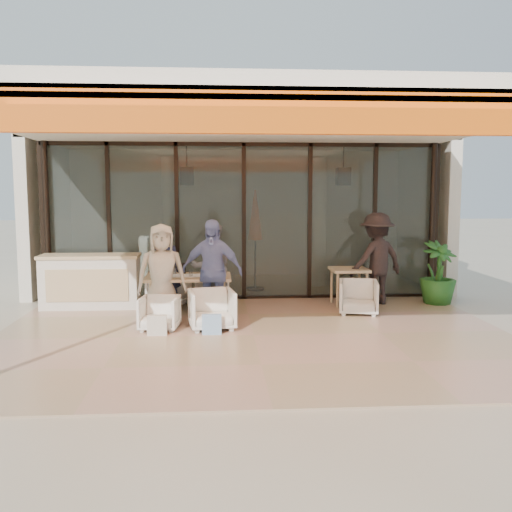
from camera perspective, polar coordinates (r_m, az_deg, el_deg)
The scene contains 21 objects.
ground at distance 8.88m, azimuth -0.24°, elevation -8.07°, with size 70.00×70.00×0.00m, color #C6B293.
terrace_floor at distance 8.88m, azimuth -0.24°, elevation -8.04°, with size 8.00×6.00×0.01m, color tan.
terrace_structure at distance 8.38m, azimuth -0.13°, elevation 13.45°, with size 8.00×6.00×3.40m.
glass_storefront at distance 11.60m, azimuth -1.22°, elevation 3.40°, with size 8.08×0.10×3.20m.
interior_block at distance 13.90m, azimuth -1.67°, elevation 6.53°, with size 9.05×3.62×3.52m.
host_counter at distance 11.26m, azimuth -16.21°, elevation -2.44°, with size 1.85×0.65×1.04m.
dining_table at distance 10.16m, azimuth -6.82°, elevation -2.29°, with size 1.50×0.90×0.93m.
chair_far_left at distance 11.17m, azimuth -8.69°, elevation -3.25°, with size 0.68×0.64×0.70m, color white.
chair_far_right at distance 11.14m, azimuth -4.37°, elevation -3.44°, with size 0.60×0.56×0.62m, color white.
chair_near_left at distance 9.32m, azimuth -9.63°, elevation -5.51°, with size 0.60×0.56×0.62m, color white.
chair_near_right at distance 9.26m, azimuth -4.44°, elevation -5.17°, with size 0.71×0.66×0.73m, color white.
diner_navy at distance 10.61m, azimuth -8.95°, elevation -1.42°, with size 0.57×0.37×1.57m, color #171E34.
diner_grey at distance 10.57m, azimuth -4.41°, elevation -1.15°, with size 0.80×0.63×1.65m, color slate.
diner_cream at distance 9.72m, azimuth -9.41°, elevation -1.79°, with size 0.83×0.54×1.69m, color beige.
diner_periwinkle at distance 9.67m, azimuth -4.45°, elevation -1.54°, with size 1.04×0.43×1.77m, color #757FC3.
tote_bag_cream at distance 8.96m, azimuth -9.86°, elevation -6.91°, with size 0.30×0.10×0.34m, color silver.
tote_bag_blue at distance 8.92m, azimuth -4.45°, elevation -6.90°, with size 0.30×0.10×0.34m, color #99BFD8.
side_table at distance 11.17m, azimuth 9.28°, elevation -1.77°, with size 0.70×0.70×0.74m.
side_chair at distance 10.50m, azimuth 10.19°, elevation -3.92°, with size 0.68×0.64×0.70m, color white.
standing_woman at distance 11.36m, azimuth 11.96°, elevation -0.31°, with size 1.17×0.67×1.82m, color black.
potted_palm at distance 11.74m, azimuth 17.73°, elevation -1.64°, with size 0.71×0.71×1.26m, color #1E5919.
Camera 1 is at (-0.57, -8.57, 2.25)m, focal length 40.00 mm.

